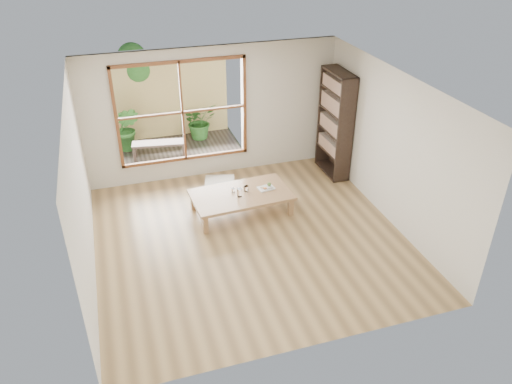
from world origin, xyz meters
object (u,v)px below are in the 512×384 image
bookshelf (335,124)px  food_tray (267,187)px  low_table (241,196)px  garden_bench (159,145)px

bookshelf → food_tray: 2.06m
low_table → garden_bench: size_ratio=1.55×
low_table → bookshelf: bearing=19.7°
low_table → food_tray: food_tray is taller
bookshelf → food_tray: (-1.73, -0.90, -0.66)m
food_tray → garden_bench: size_ratio=0.27×
food_tray → garden_bench: 3.04m
food_tray → garden_bench: bearing=113.7°
bookshelf → food_tray: bearing=-152.4°
low_table → garden_bench: (-1.10, 2.63, -0.01)m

